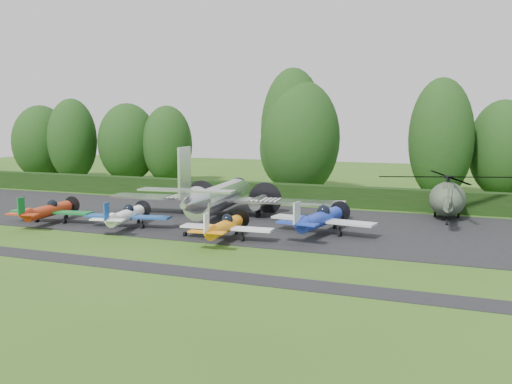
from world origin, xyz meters
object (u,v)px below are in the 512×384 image
at_px(transport_plane, 218,197).
at_px(light_plane_white, 126,215).
at_px(light_plane_orange, 225,227).
at_px(helicopter, 447,196).
at_px(light_plane_blue, 320,219).
at_px(light_plane_red, 48,211).

relative_size(transport_plane, light_plane_white, 2.97).
height_order(light_plane_orange, helicopter, helicopter).
bearing_deg(light_plane_blue, light_plane_orange, -150.06).
bearing_deg(transport_plane, light_plane_blue, -13.62).
xyz_separation_m(light_plane_orange, helicopter, (13.79, 15.16, 0.94)).
bearing_deg(light_plane_red, light_plane_orange, 5.12).
relative_size(light_plane_orange, light_plane_blue, 0.84).
xyz_separation_m(transport_plane, light_plane_orange, (4.35, -8.11, -0.82)).
xyz_separation_m(light_plane_blue, helicopter, (8.19, 10.77, 0.74)).
relative_size(light_plane_blue, helicopter, 0.61).
height_order(light_plane_white, light_plane_blue, light_plane_blue).
xyz_separation_m(transport_plane, light_plane_blue, (9.96, -3.72, -0.62)).
relative_size(transport_plane, light_plane_orange, 3.01).
distance_m(light_plane_orange, helicopter, 20.52).
height_order(light_plane_white, helicopter, helicopter).
height_order(light_plane_red, light_plane_orange, light_plane_red).
bearing_deg(helicopter, light_plane_blue, -123.64).
bearing_deg(light_plane_red, light_plane_blue, 17.33).
distance_m(light_plane_white, light_plane_orange, 9.13).
xyz_separation_m(transport_plane, light_plane_white, (-4.68, -6.80, -0.80)).
height_order(light_plane_orange, light_plane_blue, light_plane_blue).
xyz_separation_m(light_plane_orange, light_plane_blue, (5.61, 4.39, 0.20)).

